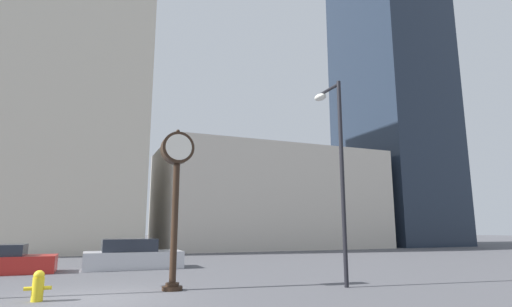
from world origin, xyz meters
The scene contains 8 objects.
ground_plane centered at (0.00, 0.00, 0.00)m, with size 200.00×200.00×0.00m, color #515156.
building_tall_tower centered at (-3.51, 24.00, 15.23)m, with size 14.41×12.00×30.47m.
building_storefront_row centered at (15.90, 24.00, 4.58)m, with size 20.80×12.00×9.17m.
building_glass_modern centered at (32.12, 24.00, 16.26)m, with size 9.29×12.00×32.51m.
street_clock centered at (2.35, 0.70, 3.49)m, with size 1.01×0.61×4.99m.
car_silver centered at (1.88, 7.97, 0.57)m, with size 4.37×1.92×1.35m.
fire_hydrant_near centered at (-1.20, 0.15, 0.39)m, with size 0.64×0.28×0.77m.
street_lamp_right centered at (7.56, -0.46, 4.51)m, with size 0.36×1.57×6.86m.
Camera 1 is at (-0.12, -11.86, 1.84)m, focal length 28.00 mm.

